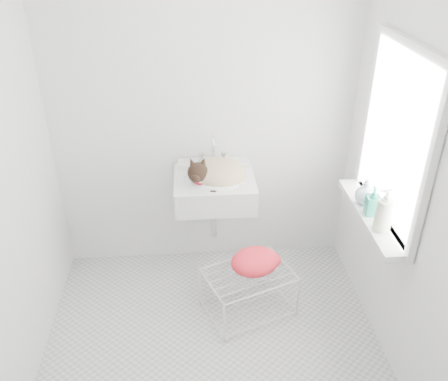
{
  "coord_description": "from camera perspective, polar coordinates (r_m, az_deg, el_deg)",
  "views": [
    {
      "loc": [
        -0.1,
        -2.22,
        2.45
      ],
      "look_at": [
        0.11,
        0.5,
        0.88
      ],
      "focal_mm": 38.24,
      "sensor_mm": 36.0,
      "label": 1
    }
  ],
  "objects": [
    {
      "name": "towel",
      "position": [
        3.31,
        3.69,
        -9.03
      ],
      "size": [
        0.41,
        0.35,
        0.14
      ],
      "primitive_type": "ellipsoid",
      "rotation": [
        0.0,
        0.0,
        0.35
      ],
      "color": "#F9260A",
      "rests_on": "wire_rack"
    },
    {
      "name": "bottle_a",
      "position": [
        2.96,
        18.22,
        -4.46
      ],
      "size": [
        0.1,
        0.1,
        0.23
      ],
      "primitive_type": "imported",
      "rotation": [
        0.0,
        0.0,
        4.79
      ],
      "color": "white",
      "rests_on": "windowsill"
    },
    {
      "name": "back_wall",
      "position": [
        3.44,
        -2.52,
        9.46
      ],
      "size": [
        2.2,
        0.02,
        2.5
      ],
      "primitive_type": "cube",
      "color": "white",
      "rests_on": "ground"
    },
    {
      "name": "bottle_b",
      "position": [
        3.09,
        17.14,
        -2.69
      ],
      "size": [
        0.09,
        0.09,
        0.18
      ],
      "primitive_type": "imported",
      "rotation": [
        0.0,
        0.0,
        3.02
      ],
      "color": "#197461",
      "rests_on": "windowsill"
    },
    {
      "name": "right_wall",
      "position": [
        2.79,
        21.55,
        2.27
      ],
      "size": [
        0.02,
        2.0,
        2.5
      ],
      "primitive_type": "cube",
      "color": "white",
      "rests_on": "ground"
    },
    {
      "name": "windowsill",
      "position": [
        3.11,
        17.2,
        -2.9
      ],
      "size": [
        0.16,
        0.88,
        0.04
      ],
      "primitive_type": "cube",
      "color": "white",
      "rests_on": "right_wall"
    },
    {
      "name": "faucet",
      "position": [
        3.46,
        -1.37,
        5.0
      ],
      "size": [
        0.21,
        0.15,
        0.21
      ],
      "primitive_type": null,
      "color": "silver",
      "rests_on": "sink"
    },
    {
      "name": "bottle_c",
      "position": [
        3.2,
        16.35,
        -1.41
      ],
      "size": [
        0.14,
        0.14,
        0.17
      ],
      "primitive_type": "imported",
      "rotation": [
        0.0,
        0.0,
        3.03
      ],
      "color": "silver",
      "rests_on": "windowsill"
    },
    {
      "name": "sink",
      "position": [
        3.37,
        -1.16,
        1.55
      ],
      "size": [
        0.57,
        0.5,
        0.23
      ],
      "primitive_type": "cube",
      "color": "white",
      "rests_on": "back_wall"
    },
    {
      "name": "window_frame",
      "position": [
        2.9,
        19.83,
        5.84
      ],
      "size": [
        0.04,
        0.9,
        1.1
      ],
      "primitive_type": "cube",
      "color": "white",
      "rests_on": "right_wall"
    },
    {
      "name": "wire_rack",
      "position": [
        3.43,
        2.92,
        -12.26
      ],
      "size": [
        0.67,
        0.57,
        0.34
      ],
      "primitive_type": "cube",
      "rotation": [
        0.0,
        0.0,
        0.37
      ],
      "color": "silver",
      "rests_on": "floor"
    },
    {
      "name": "floor",
      "position": [
        3.31,
        -1.31,
        -17.89
      ],
      "size": [
        2.2,
        2.0,
        0.02
      ],
      "primitive_type": "cube",
      "color": "silver",
      "rests_on": "ground"
    },
    {
      "name": "cat",
      "position": [
        3.33,
        -0.93,
        2.02
      ],
      "size": [
        0.44,
        0.37,
        0.26
      ],
      "rotation": [
        0.0,
        0.0,
        0.12
      ],
      "color": "#C6AF8E",
      "rests_on": "sink"
    },
    {
      "name": "window_glass",
      "position": [
        2.91,
        20.1,
        5.84
      ],
      "size": [
        0.01,
        0.8,
        1.0
      ],
      "primitive_type": "cube",
      "color": "white",
      "rests_on": "right_wall"
    }
  ]
}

